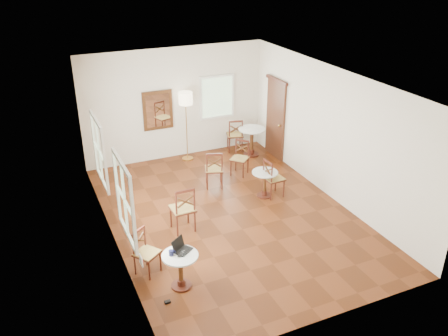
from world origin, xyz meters
The scene contains 17 objects.
ground centered at (0.00, 0.00, 0.00)m, with size 7.00×7.00×0.00m, color #5A270F.
room_shell centered at (-0.06, 0.27, 1.89)m, with size 5.02×7.02×3.01m.
cafe_table_near centered at (-1.76, -1.83, 0.41)m, with size 0.62×0.62×0.66m.
cafe_table_mid centered at (1.09, 0.43, 0.39)m, with size 0.60×0.60×0.63m.
cafe_table_back centered at (1.90, 2.69, 0.48)m, with size 0.74×0.74×0.78m.
chair_near_a centered at (-1.12, -0.16, 0.50)m, with size 0.48×0.48×1.01m.
chair_near_b centered at (-2.18, -1.20, 0.42)m, with size 0.55×0.55×0.85m.
chair_mid_a centered at (0.21, 1.37, 0.47)m, with size 0.55×0.55×0.94m.
chair_mid_b centered at (1.27, 0.38, 0.46)m, with size 0.45×0.45×0.93m.
chair_back_a centered at (1.62, 3.18, 0.47)m, with size 0.55×0.55×0.95m.
chair_back_b centered at (1.08, 1.74, 0.44)m, with size 0.58×0.58×0.89m.
floor_lamp centered at (0.17, 3.15, 1.60)m, with size 0.37×0.37×1.89m.
laptop centered at (-1.69, -1.71, 0.71)m, with size 0.38×0.37×0.21m.
mouse centered at (-1.76, -1.87, 0.68)m, with size 0.10×0.06×0.04m, color black.
navy_mug centered at (-1.89, -1.78, 0.70)m, with size 0.12×0.08×0.10m.
water_glass centered at (-1.72, -1.89, 0.71)m, with size 0.07×0.07×0.11m, color white.
power_adapter centered at (-2.11, -2.13, 0.02)m, with size 0.10×0.06×0.04m, color black.
Camera 1 is at (-3.72, -8.04, 5.36)m, focal length 37.77 mm.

